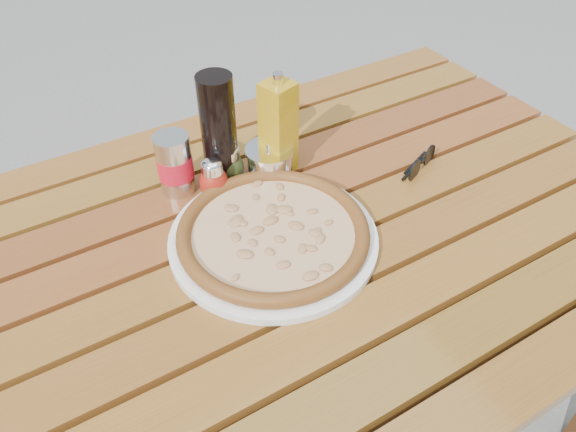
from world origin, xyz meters
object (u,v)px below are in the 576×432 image
oregano_shaker (230,164)px  soda_can (175,164)px  dark_bottle (219,131)px  pepper_shaker (213,178)px  sunglasses (421,163)px  olive_oil_cruet (278,128)px  parmesan_tin (270,161)px  plate (273,239)px  table (294,265)px  pizza (273,232)px

oregano_shaker → soda_can: soda_can is taller
dark_bottle → soda_can: (-0.09, 0.01, -0.05)m
pepper_shaker → oregano_shaker: bearing=28.7°
oregano_shaker → sunglasses: oregano_shaker is taller
olive_oil_cruet → sunglasses: bearing=-31.3°
dark_bottle → olive_oil_cruet: size_ratio=1.05×
olive_oil_cruet → parmesan_tin: bearing=-169.6°
olive_oil_cruet → dark_bottle: bearing=164.1°
plate → parmesan_tin: size_ratio=2.92×
soda_can → parmesan_tin: bearing=-15.1°
olive_oil_cruet → parmesan_tin: olive_oil_cruet is taller
table → oregano_shaker: (-0.02, 0.20, 0.11)m
dark_bottle → olive_oil_cruet: (0.11, -0.03, -0.01)m
plate → dark_bottle: dark_bottle is taller
parmesan_tin → plate: bearing=-117.8°
soda_can → olive_oil_cruet: size_ratio=0.57×
dark_bottle → olive_oil_cruet: bearing=-15.9°
olive_oil_cruet → soda_can: bearing=167.7°
dark_bottle → parmesan_tin: (0.09, -0.04, -0.08)m
table → pizza: size_ratio=3.14×
parmesan_tin → pepper_shaker: bearing=-178.6°
pepper_shaker → sunglasses: pepper_shaker is taller
plate → pizza: pizza is taller
pizza → soda_can: soda_can is taller
pepper_shaker → table: bearing=-67.9°
olive_oil_cruet → sunglasses: olive_oil_cruet is taller
olive_oil_cruet → pepper_shaker: bearing=-177.2°
plate → sunglasses: 0.36m
pizza → soda_can: 0.24m
table → olive_oil_cruet: olive_oil_cruet is taller
plate → soda_can: soda_can is taller
table → oregano_shaker: size_ratio=17.07×
pizza → oregano_shaker: size_ratio=5.43×
plate → parmesan_tin: 0.20m
pepper_shaker → oregano_shaker: (0.05, 0.03, 0.00)m
pizza → dark_bottle: (0.00, 0.21, 0.09)m
plate → soda_can: bearing=111.1°
pepper_shaker → soda_can: bearing=136.5°
pizza → pepper_shaker: (-0.03, 0.17, 0.02)m
dark_bottle → sunglasses: size_ratio=2.06×
plate → table: bearing=-6.7°
plate → parmesan_tin: parmesan_tin is taller
olive_oil_cruet → oregano_shaker: bearing=169.4°
table → parmesan_tin: 0.21m
olive_oil_cruet → table: bearing=-112.4°
pepper_shaker → dark_bottle: dark_bottle is taller
table → soda_can: soda_can is taller
sunglasses → soda_can: bearing=134.1°
table → plate: 0.09m
table → pizza: bearing=173.3°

